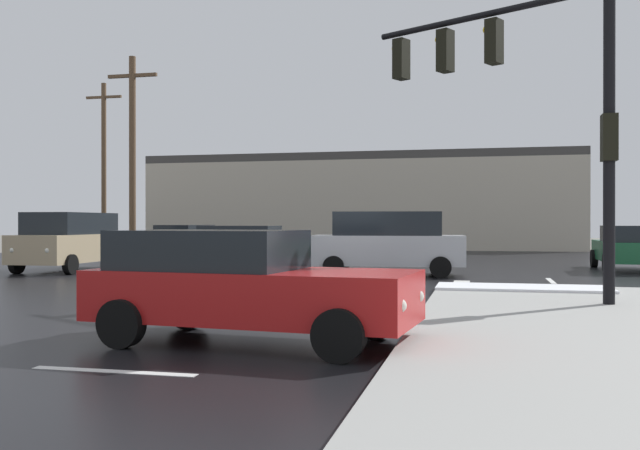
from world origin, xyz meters
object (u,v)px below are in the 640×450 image
at_px(suv_tan, 71,240).
at_px(sedan_red, 241,284).
at_px(sedan_black, 179,243).
at_px(suv_silver, 388,242).
at_px(utility_pole_distant, 104,164).
at_px(sedan_white, 226,248).
at_px(traffic_signal_mast, 524,84).
at_px(utility_pole_far, 132,155).
at_px(sedan_green, 628,247).

distance_m(suv_tan, sedan_red, 16.49).
height_order(sedan_black, sedan_red, same).
height_order(suv_silver, utility_pole_distant, utility_pole_distant).
bearing_deg(sedan_white, traffic_signal_mast, 142.18).
distance_m(sedan_black, utility_pole_far, 4.16).
bearing_deg(sedan_white, suv_silver, 178.31).
height_order(sedan_green, suv_silver, suv_silver).
xyz_separation_m(traffic_signal_mast, suv_tan, (-14.86, 6.64, -3.50)).
height_order(suv_tan, sedan_white, suv_tan).
relative_size(sedan_black, utility_pole_distant, 0.48).
relative_size(sedan_green, sedan_black, 0.98).
bearing_deg(suv_tan, sedan_black, 165.49).
distance_m(sedan_white, utility_pole_far, 8.09).
height_order(traffic_signal_mast, suv_silver, traffic_signal_mast).
relative_size(suv_tan, sedan_red, 1.04).
height_order(sedan_white, utility_pole_distant, utility_pole_distant).
height_order(suv_tan, sedan_red, suv_tan).
bearing_deg(suv_tan, sedan_green, 102.02).
relative_size(traffic_signal_mast, suv_silver, 1.31).
height_order(sedan_black, utility_pole_distant, utility_pole_distant).
distance_m(sedan_red, utility_pole_far, 20.96).
relative_size(sedan_red, utility_pole_distant, 0.48).
bearing_deg(utility_pole_distant, sedan_red, -56.52).
bearing_deg(sedan_black, traffic_signal_mast, 51.79).
bearing_deg(utility_pole_distant, suv_tan, -63.63).
height_order(traffic_signal_mast, utility_pole_distant, utility_pole_distant).
xyz_separation_m(traffic_signal_mast, sedan_green, (4.12, 11.11, -3.74)).
bearing_deg(sedan_red, sedan_white, 117.31).
relative_size(sedan_green, suv_silver, 0.92).
height_order(traffic_signal_mast, sedan_red, traffic_signal_mast).
bearing_deg(sedan_white, suv_tan, 6.53).
xyz_separation_m(suv_tan, suv_silver, (11.05, 0.45, 0.00)).
xyz_separation_m(traffic_signal_mast, utility_pole_distant, (-22.08, 21.23, 0.48)).
height_order(suv_tan, sedan_black, suv_tan).
bearing_deg(utility_pole_far, traffic_signal_mast, -37.40).
height_order(sedan_green, sedan_black, same).
bearing_deg(sedan_red, utility_pole_far, 127.93).
bearing_deg(traffic_signal_mast, utility_pole_distant, -14.95).
relative_size(traffic_signal_mast, sedan_black, 1.40).
bearing_deg(suv_silver, sedan_white, -7.16).
height_order(sedan_red, utility_pole_distant, utility_pole_distant).
relative_size(utility_pole_far, utility_pole_distant, 0.89).
distance_m(suv_silver, sedan_white, 5.54).
relative_size(sedan_white, utility_pole_far, 0.52).
xyz_separation_m(sedan_green, sedan_black, (-17.59, 1.43, 0.00)).
bearing_deg(sedan_black, suv_silver, 65.34).
relative_size(suv_tan, utility_pole_distant, 0.50).
height_order(sedan_green, utility_pole_distant, utility_pole_distant).
bearing_deg(sedan_green, suv_silver, 117.74).
distance_m(sedan_green, utility_pole_distant, 28.41).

